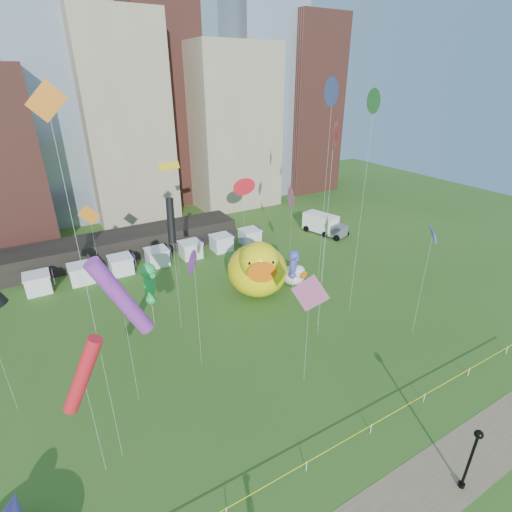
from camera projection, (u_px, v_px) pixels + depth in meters
ground at (306, 471)px, 26.09m from camera, size 160.00×160.00×0.00m
skyline at (107, 95)px, 65.76m from camera, size 101.00×23.00×68.00m
pavilion at (111, 247)px, 56.41m from camera, size 38.00×6.00×3.20m
vendor_tents at (157, 257)px, 54.23m from camera, size 33.24×2.80×2.40m
caution_tape at (307, 464)px, 25.80m from camera, size 50.00×0.06×0.90m
big_duck at (258, 268)px, 45.94m from camera, size 10.13×10.97×7.64m
small_duck at (294, 275)px, 48.98m from camera, size 3.22×4.02×2.95m
seahorse_green at (149, 281)px, 39.24m from camera, size 1.70×2.07×7.29m
seahorse_purple at (294, 262)px, 46.43m from camera, size 1.54×1.78×5.46m
lamppost at (472, 453)px, 23.75m from camera, size 0.54×0.54×5.16m
box_truck at (323, 224)px, 65.00m from camera, size 4.65×7.94×3.18m
kite_0 at (244, 187)px, 54.70m from camera, size 2.46×0.43×11.27m
kite_1 at (292, 197)px, 50.81m from camera, size 1.36×2.66×11.15m
kite_3 at (326, 226)px, 36.59m from camera, size 1.28×1.56×12.24m
kite_4 at (169, 167)px, 46.08m from camera, size 2.76×1.01×14.93m
kite_5 at (333, 92)px, 38.25m from camera, size 1.39×2.80×24.32m
kite_6 at (53, 130)px, 17.69m from camera, size 1.80×0.52×24.18m
kite_7 at (194, 263)px, 31.28m from camera, size 1.28×1.63×11.47m
kite_8 at (334, 135)px, 31.51m from camera, size 1.48×1.98×21.06m
kite_9 at (310, 294)px, 30.04m from camera, size 1.22×3.38×10.67m
kite_10 at (171, 221)px, 35.55m from camera, size 1.52×2.50×14.22m
kite_11 at (375, 102)px, 34.30m from camera, size 1.17×2.10×23.36m
kite_13 at (433, 234)px, 35.38m from camera, size 2.19×2.23×11.57m
kite_14 at (89, 216)px, 43.81m from camera, size 2.37×0.40×11.14m
kite_15 at (121, 298)px, 27.66m from camera, size 4.13×1.30×13.32m
kite_16 at (83, 375)px, 22.58m from camera, size 3.15×1.58×10.92m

